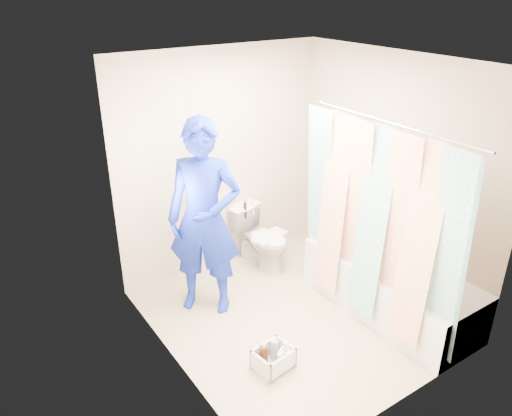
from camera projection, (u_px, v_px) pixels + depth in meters
floor at (293, 317)px, 4.83m from camera, size 2.60×2.60×0.00m
ceiling at (302, 62)px, 3.82m from camera, size 2.40×2.60×0.02m
wall_back at (221, 162)px, 5.30m from camera, size 2.40×0.02×2.40m
wall_front at (417, 270)px, 3.35m from camera, size 2.40×0.02×2.40m
wall_left at (171, 242)px, 3.72m from camera, size 0.02×2.60×2.40m
wall_right at (392, 176)px, 4.94m from camera, size 0.02×2.60×2.40m
bathtub at (390, 286)px, 4.83m from camera, size 0.70×1.75×0.50m
curtain_rod at (385, 121)px, 3.96m from camera, size 0.02×1.90×0.02m
shower_curtain at (373, 226)px, 4.35m from camera, size 0.06×1.75×1.80m
toilet at (262, 238)px, 5.56m from camera, size 0.53×0.75×0.69m
tank_lid at (269, 236)px, 5.47m from camera, size 0.45×0.28×0.03m
tank_internals at (247, 207)px, 5.51m from camera, size 0.17×0.07×0.23m
plumber at (204, 219)px, 4.61m from camera, size 0.82×0.81×1.91m
cleaning_caddy at (274, 359)px, 4.17m from camera, size 0.34×0.29×0.24m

